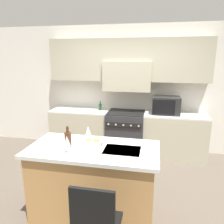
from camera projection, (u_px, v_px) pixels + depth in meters
The scene contains 12 objects.
ground_plane at pixel (109, 200), 3.20m from camera, with size 10.00×10.00×0.00m, color brown.
back_cabinetry at pixel (128, 79), 4.66m from camera, with size 10.00×0.46×2.70m.
back_counter at pixel (126, 132), 4.70m from camera, with size 3.26×0.62×0.92m.
range_stove at pixel (126, 133), 4.68m from camera, with size 0.77×0.70×0.91m.
microwave at pixel (166, 105), 4.39m from camera, with size 0.54×0.38×0.35m.
kitchen_island at pixel (94, 181), 2.82m from camera, with size 1.61×0.81×0.94m.
island_chair at pixel (96, 224), 2.00m from camera, with size 0.42×0.40×0.98m.
wine_bottle at pixel (68, 139), 2.73m from camera, with size 0.09×0.09×0.26m.
wine_glass_near at pixel (67, 142), 2.52m from camera, with size 0.08×0.08×0.21m.
wine_glass_far at pixel (88, 131), 2.88m from camera, with size 0.08×0.08×0.21m.
fruit_bowl at pixel (93, 143), 2.73m from camera, with size 0.26×0.26×0.11m.
oil_bottle_on_counter at pixel (100, 107), 4.71m from camera, with size 0.06×0.06×0.20m.
Camera 1 is at (0.59, -2.73, 2.03)m, focal length 35.00 mm.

